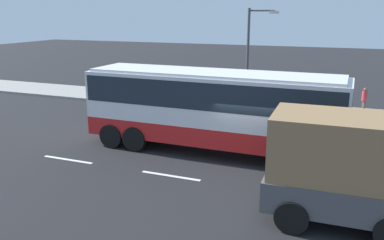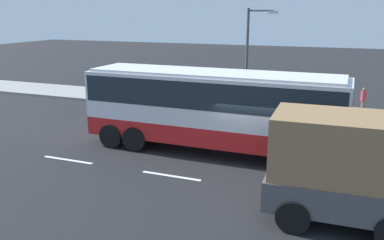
# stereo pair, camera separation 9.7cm
# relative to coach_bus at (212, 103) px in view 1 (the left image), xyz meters

# --- Properties ---
(ground_plane) EXTENTS (120.00, 120.00, 0.00)m
(ground_plane) POSITION_rel_coach_bus_xyz_m (1.79, -0.44, -2.20)
(ground_plane) COLOR black
(sidewalk_curb) EXTENTS (80.00, 4.00, 0.15)m
(sidewalk_curb) POSITION_rel_coach_bus_xyz_m (1.79, 8.82, -2.13)
(sidewalk_curb) COLOR gray
(sidewalk_curb) RESTS_ON ground_plane
(lane_centreline) EXTENTS (39.03, 0.16, 0.01)m
(lane_centreline) POSITION_rel_coach_bus_xyz_m (2.38, -3.24, -2.20)
(lane_centreline) COLOR white
(lane_centreline) RESTS_ON ground_plane
(coach_bus) EXTENTS (11.24, 2.85, 3.56)m
(coach_bus) POSITION_rel_coach_bus_xyz_m (0.00, 0.00, 0.00)
(coach_bus) COLOR red
(coach_bus) RESTS_ON ground_plane
(pedestrian_near_curb) EXTENTS (0.32, 0.32, 1.55)m
(pedestrian_near_curb) POSITION_rel_coach_bus_xyz_m (6.36, 9.27, -1.17)
(pedestrian_near_curb) COLOR brown
(pedestrian_near_curb) RESTS_ON sidewalk_curb
(street_lamp) EXTENTS (1.77, 0.24, 6.08)m
(street_lamp) POSITION_rel_coach_bus_xyz_m (-0.08, 7.28, 1.49)
(street_lamp) COLOR #47474C
(street_lamp) RESTS_ON sidewalk_curb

